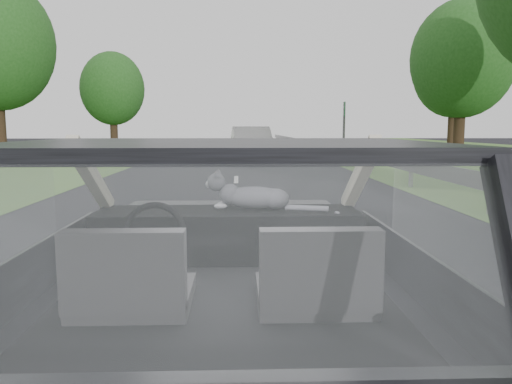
{
  "coord_description": "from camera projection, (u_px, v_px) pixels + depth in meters",
  "views": [
    {
      "loc": [
        0.07,
        -2.37,
        1.5
      ],
      "look_at": [
        0.17,
        0.54,
        1.12
      ],
      "focal_mm": 35.0,
      "sensor_mm": 36.0,
      "label": 1
    }
  ],
  "objects": [
    {
      "name": "subject_car",
      "position": [
        226.0,
        286.0,
        2.45
      ],
      "size": [
        1.8,
        4.0,
        1.45
      ],
      "primitive_type": "cube",
      "color": "black",
      "rests_on": "ground"
    },
    {
      "name": "dashboard",
      "position": [
        228.0,
        234.0,
        3.05
      ],
      "size": [
        1.58,
        0.45,
        0.3
      ],
      "primitive_type": "cube",
      "color": "black",
      "rests_on": "subject_car"
    },
    {
      "name": "driver_seat",
      "position": [
        130.0,
        274.0,
        2.13
      ],
      "size": [
        0.5,
        0.72,
        0.42
      ],
      "primitive_type": "cube",
      "color": "black",
      "rests_on": "subject_car"
    },
    {
      "name": "passenger_seat",
      "position": [
        316.0,
        272.0,
        2.16
      ],
      "size": [
        0.5,
        0.72,
        0.42
      ],
      "primitive_type": "cube",
      "color": "black",
      "rests_on": "subject_car"
    },
    {
      "name": "steering_wheel",
      "position": [
        154.0,
        234.0,
        2.74
      ],
      "size": [
        0.36,
        0.36,
        0.04
      ],
      "primitive_type": "torus",
      "color": "black",
      "rests_on": "dashboard"
    },
    {
      "name": "cat",
      "position": [
        255.0,
        196.0,
        3.07
      ],
      "size": [
        0.56,
        0.27,
        0.24
      ],
      "primitive_type": "ellipsoid",
      "rotation": [
        0.0,
        0.0,
        -0.19
      ],
      "color": "slate",
      "rests_on": "dashboard"
    },
    {
      "name": "guardrail",
      "position": [
        407.0,
        165.0,
        12.53
      ],
      "size": [
        0.05,
        90.0,
        0.32
      ],
      "primitive_type": "cube",
      "color": "gray",
      "rests_on": "ground"
    },
    {
      "name": "other_car",
      "position": [
        251.0,
        144.0,
        22.37
      ],
      "size": [
        2.16,
        4.85,
        1.56
      ],
      "primitive_type": "imported",
      "rotation": [
        0.0,
        0.0,
        0.06
      ],
      "color": "silver",
      "rests_on": "ground"
    },
    {
      "name": "highway_sign",
      "position": [
        344.0,
        132.0,
        22.32
      ],
      "size": [
        0.28,
        1.06,
        2.63
      ],
      "primitive_type": "cube",
      "rotation": [
        0.0,
        0.0,
        -0.17
      ],
      "color": "#1D6D37",
      "rests_on": "ground"
    },
    {
      "name": "tree_2",
      "position": [
        461.0,
        82.0,
        23.21
      ],
      "size": [
        5.87,
        5.87,
        7.19
      ],
      "primitive_type": null,
      "rotation": [
        0.0,
        0.0,
        0.28
      ],
      "color": "#2B5E23",
      "rests_on": "ground"
    },
    {
      "name": "tree_3",
      "position": [
        454.0,
        89.0,
        32.35
      ],
      "size": [
        5.65,
        5.65,
        7.97
      ],
      "primitive_type": null,
      "rotation": [
        0.0,
        0.0,
        -0.08
      ],
      "color": "#2B5E23",
      "rests_on": "ground"
    },
    {
      "name": "tree_6",
      "position": [
        113.0,
        103.0,
        32.08
      ],
      "size": [
        5.26,
        5.26,
        6.14
      ],
      "primitive_type": null,
      "rotation": [
        0.0,
        0.0,
        -0.38
      ],
      "color": "#2B5E23",
      "rests_on": "ground"
    }
  ]
}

